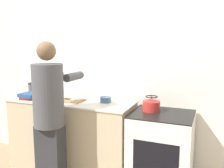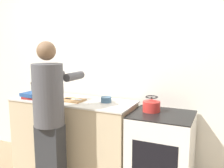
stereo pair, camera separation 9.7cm
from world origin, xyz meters
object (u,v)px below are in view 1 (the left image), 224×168
at_px(cutting_board, 71,100).
at_px(canister_jar, 33,89).
at_px(knife, 72,99).
at_px(kettle, 151,105).
at_px(oven, 161,153).
at_px(person, 50,114).
at_px(bowl_prep, 106,100).

bearing_deg(cutting_board, canister_jar, 167.53).
xyz_separation_m(knife, canister_jar, (-0.69, 0.15, 0.06)).
bearing_deg(cutting_board, kettle, 6.44).
bearing_deg(knife, oven, -0.32).
height_order(cutting_board, kettle, kettle).
height_order(person, knife, person).
height_order(oven, kettle, kettle).
xyz_separation_m(kettle, bowl_prep, (-0.55, -0.00, 0.01)).
distance_m(oven, cutting_board, 1.20).
height_order(person, bowl_prep, person).
xyz_separation_m(knife, kettle, (0.95, 0.10, 0.00)).
bearing_deg(oven, canister_jar, 177.01).
bearing_deg(oven, bowl_prep, 176.02).
relative_size(cutting_board, kettle, 1.49).
distance_m(bowl_prep, canister_jar, 1.09).
distance_m(cutting_board, bowl_prep, 0.42).
bearing_deg(canister_jar, cutting_board, -12.47).
bearing_deg(oven, knife, -177.16).
bearing_deg(knife, person, -93.08).
bearing_deg(knife, bowl_prep, 11.06).
height_order(oven, knife, knife).
xyz_separation_m(oven, person, (-1.08, -0.50, 0.45)).
distance_m(cutting_board, kettle, 0.96).
xyz_separation_m(oven, kettle, (-0.13, 0.05, 0.51)).
bearing_deg(person, canister_jar, 139.44).
relative_size(oven, canister_jar, 5.58).
height_order(cutting_board, knife, knife).
xyz_separation_m(cutting_board, knife, (0.01, 0.01, 0.01)).
xyz_separation_m(cutting_board, canister_jar, (-0.68, 0.15, 0.07)).
relative_size(cutting_board, knife, 1.27).
height_order(cutting_board, canister_jar, canister_jar).
distance_m(oven, knife, 1.20).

